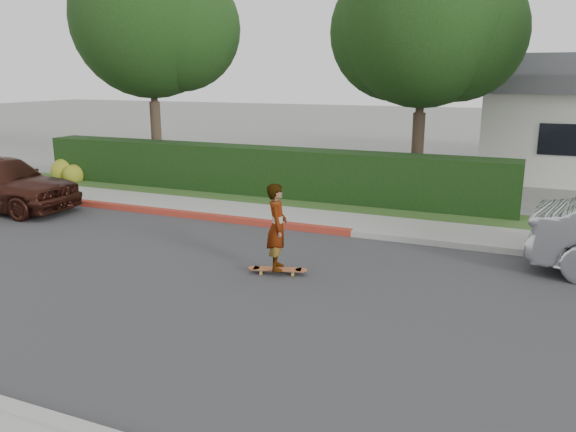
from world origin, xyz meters
name	(u,v)px	position (x,y,z in m)	size (l,w,h in m)	color
ground	(226,291)	(0.00, 0.00, 0.00)	(120.00, 120.00, 0.00)	slate
road	(226,291)	(0.00, 0.00, 0.01)	(60.00, 8.00, 0.01)	#2D2D30
curb_near	(34,418)	(0.00, -4.10, 0.07)	(60.00, 0.20, 0.15)	#9E9E99
curb_far	(311,228)	(0.00, 4.10, 0.07)	(60.00, 0.20, 0.15)	#9E9E99
curb_red_section	(138,209)	(-5.00, 4.10, 0.08)	(12.00, 0.21, 0.15)	maroon
sidewalk_far	(324,220)	(0.00, 5.00, 0.06)	(60.00, 1.60, 0.12)	gray
planting_strip	(344,207)	(0.00, 6.60, 0.05)	(60.00, 1.60, 0.10)	#2D4C1E
hedge	(255,172)	(-3.00, 7.20, 0.75)	(15.00, 1.00, 1.50)	black
flowering_shrub	(67,172)	(-10.01, 6.74, 0.33)	(1.40, 1.00, 0.90)	#2D4C19
tree_left	(153,24)	(-7.51, 8.69, 5.26)	(5.99, 5.21, 8.00)	#33261C
tree_center	(425,28)	(1.49, 9.19, 4.90)	(5.66, 4.84, 7.44)	#33261C
skateboard	(277,269)	(0.47, 1.11, 0.10)	(1.12, 0.51, 0.10)	#AF7B30
skateboarder	(277,227)	(0.47, 1.11, 0.91)	(0.58, 0.38, 1.60)	white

